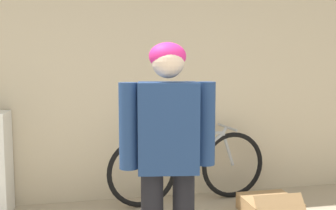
# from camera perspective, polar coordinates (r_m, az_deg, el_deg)

# --- Properties ---
(wall_back) EXTENTS (8.00, 0.07, 2.60)m
(wall_back) POSITION_cam_1_polar(r_m,az_deg,el_deg) (4.15, -5.72, 4.07)
(wall_back) COLOR beige
(wall_back) RESTS_ON ground_plane
(person) EXTENTS (0.62, 0.31, 1.57)m
(person) POSITION_cam_1_polar(r_m,az_deg,el_deg) (2.50, -0.01, -5.62)
(person) COLOR black
(person) RESTS_ON ground_plane
(bicycle) EXTENTS (1.71, 0.46, 0.78)m
(bicycle) POSITION_cam_1_polar(r_m,az_deg,el_deg) (4.12, 3.06, -8.93)
(bicycle) COLOR black
(bicycle) RESTS_ON ground_plane
(cardboard_box) EXTENTS (0.49, 0.55, 0.25)m
(cardboard_box) POSITION_cam_1_polar(r_m,az_deg,el_deg) (3.99, 14.51, -14.04)
(cardboard_box) COLOR #A87F51
(cardboard_box) RESTS_ON ground_plane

